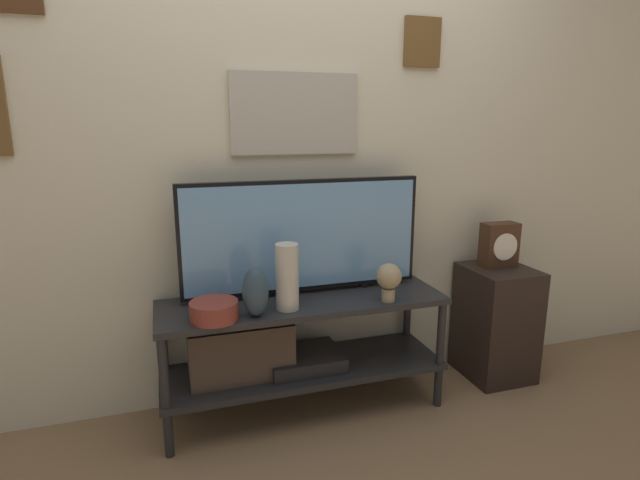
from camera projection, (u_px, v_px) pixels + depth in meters
name	position (u px, v px, depth m)	size (l,w,h in m)	color
ground_plane	(319.00, 437.00, 2.28)	(12.00, 12.00, 0.00)	#846647
wall_back	(286.00, 132.00, 2.43)	(6.40, 0.08, 2.70)	beige
media_console	(280.00, 344.00, 2.39)	(1.37, 0.41, 0.58)	#232326
television	(303.00, 236.00, 2.40)	(1.18, 0.05, 0.56)	black
vase_urn_stoneware	(255.00, 292.00, 2.15)	(0.11, 0.11, 0.22)	#2D4251
vase_wide_bowl	(214.00, 311.00, 2.12)	(0.21, 0.21, 0.08)	brown
vase_tall_ceramic	(287.00, 277.00, 2.22)	(0.10, 0.10, 0.30)	beige
decorative_bust	(389.00, 278.00, 2.33)	(0.12, 0.12, 0.18)	tan
side_table	(495.00, 322.00, 2.79)	(0.34, 0.38, 0.63)	black
mantel_clock	(499.00, 245.00, 2.73)	(0.20, 0.11, 0.24)	#422819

